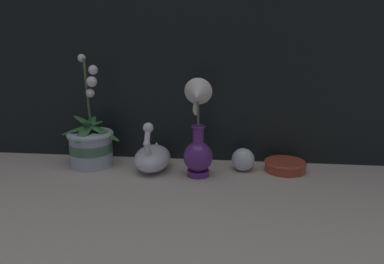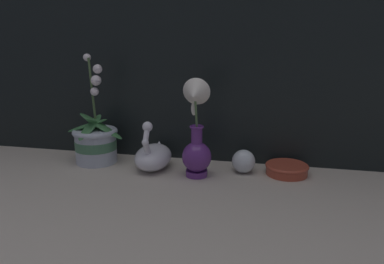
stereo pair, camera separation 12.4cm
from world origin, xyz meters
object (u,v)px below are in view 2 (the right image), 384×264
object	(u,v)px
glass_sphere	(244,161)
amber_dish	(287,168)
swan_figurine	(153,155)
orchid_potted_plant	(96,140)
blue_vase	(196,140)

from	to	relation	value
glass_sphere	amber_dish	xyz separation A→B (m)	(0.14, 0.01, -0.02)
swan_figurine	glass_sphere	distance (m)	0.31
orchid_potted_plant	amber_dish	world-z (taller)	orchid_potted_plant
orchid_potted_plant	swan_figurine	xyz separation A→B (m)	(0.22, -0.02, -0.03)
blue_vase	swan_figurine	bearing A→B (deg)	163.85
swan_figurine	amber_dish	bearing A→B (deg)	4.97
swan_figurine	amber_dish	xyz separation A→B (m)	(0.45, 0.04, -0.03)
orchid_potted_plant	swan_figurine	distance (m)	0.23
glass_sphere	swan_figurine	bearing A→B (deg)	-174.94
blue_vase	amber_dish	world-z (taller)	blue_vase
swan_figurine	glass_sphere	size ratio (longest dim) A/B	2.43
swan_figurine	blue_vase	world-z (taller)	blue_vase
blue_vase	amber_dish	xyz separation A→B (m)	(0.29, 0.09, -0.10)
amber_dish	glass_sphere	bearing A→B (deg)	-175.22
swan_figurine	amber_dish	distance (m)	0.45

